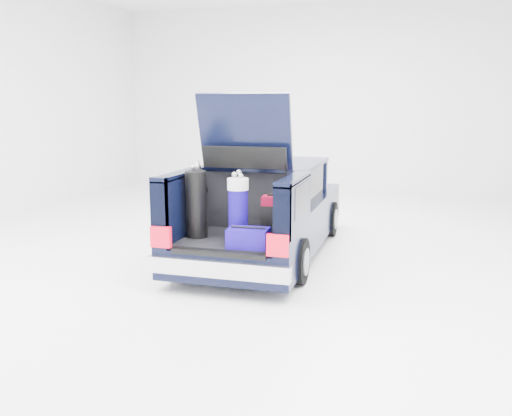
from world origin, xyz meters
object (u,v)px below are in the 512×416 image
(black_golf_bag, at_px, (196,204))
(blue_golf_bag, at_px, (238,209))
(car, at_px, (267,210))
(red_suitcase, at_px, (276,217))
(blue_duffel, at_px, (248,238))

(black_golf_bag, relative_size, blue_golf_bag, 1.08)
(black_golf_bag, bearing_deg, car, 63.13)
(red_suitcase, bearing_deg, car, 104.87)
(blue_duffel, bearing_deg, red_suitcase, 69.04)
(red_suitcase, xyz_separation_m, black_golf_bag, (-1.00, -0.27, 0.17))
(black_golf_bag, bearing_deg, blue_golf_bag, -11.41)
(blue_duffel, bearing_deg, black_golf_bag, 155.47)
(red_suitcase, bearing_deg, blue_golf_bag, -151.26)
(car, xyz_separation_m, blue_golf_bag, (0.08, -1.70, 0.34))
(red_suitcase, distance_m, blue_duffel, 0.64)
(car, xyz_separation_m, black_golf_bag, (-0.50, -1.68, 0.37))
(car, xyz_separation_m, blue_duffel, (0.31, -2.01, 0.05))
(car, height_order, red_suitcase, car)
(red_suitcase, relative_size, black_golf_bag, 0.59)
(red_suitcase, distance_m, black_golf_bag, 1.05)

